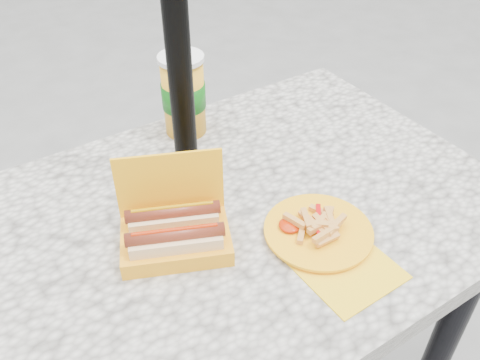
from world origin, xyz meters
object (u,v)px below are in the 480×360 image
umbrella_pole (176,24)px  soda_cup (184,95)px  hotdog_box (175,231)px  fries_plate (320,233)px

umbrella_pole → soda_cup: 0.30m
hotdog_box → fries_plate: 0.28m
umbrella_pole → soda_cup: bearing=63.1°
fries_plate → hotdog_box: bearing=151.6°
umbrella_pole → hotdog_box: size_ratio=8.99×
fries_plate → soda_cup: (-0.04, 0.48, 0.09)m
hotdog_box → fries_plate: size_ratio=0.85×
fries_plate → soda_cup: soda_cup is taller
soda_cup → fries_plate: bearing=-85.3°
umbrella_pole → soda_cup: umbrella_pole is taller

